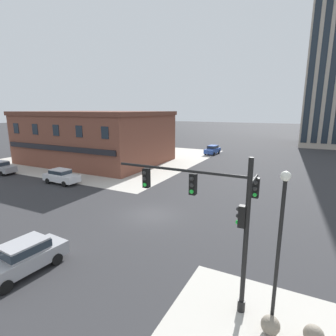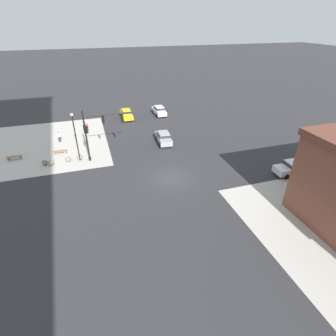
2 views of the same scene
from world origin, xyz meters
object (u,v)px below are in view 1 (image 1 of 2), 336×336
object	(u,v)px
traffic_signal_main	(220,212)
car_main_southbound_near	(0,167)
car_main_northbound_far	(213,149)
street_lamp_corner_near	(280,237)
car_main_southbound_far	(23,256)
car_cross_westbound	(61,176)
bollard_sphere_curb_a	(270,325)
bollard_sphere_curb_b	(314,335)

from	to	relation	value
traffic_signal_main	car_main_southbound_near	size ratio (longest dim) A/B	1.48
car_main_northbound_far	street_lamp_corner_near	bearing A→B (deg)	-69.17
car_main_southbound_far	car_main_southbound_near	bearing A→B (deg)	151.02
traffic_signal_main	street_lamp_corner_near	distance (m)	2.48
car_main_southbound_far	car_cross_westbound	bearing A→B (deg)	132.59
car_main_southbound_near	street_lamp_corner_near	bearing A→B (deg)	-17.14
traffic_signal_main	bollard_sphere_curb_a	size ratio (longest dim) A/B	9.32
street_lamp_corner_near	car_main_northbound_far	world-z (taller)	street_lamp_corner_near
car_main_southbound_near	car_cross_westbound	world-z (taller)	same
bollard_sphere_curb_a	car_main_northbound_far	distance (m)	41.83
car_main_southbound_near	car_main_northbound_far	bearing A→B (deg)	54.02
bollard_sphere_curb_b	car_main_southbound_near	bearing A→B (deg)	163.42
car_main_northbound_far	car_cross_westbound	distance (m)	29.24
traffic_signal_main	car_main_southbound_far	size ratio (longest dim) A/B	1.47
bollard_sphere_curb_a	bollard_sphere_curb_b	world-z (taller)	same
bollard_sphere_curb_b	car_main_southbound_far	world-z (taller)	car_main_southbound_far
bollard_sphere_curb_a	car_main_southbound_near	xyz separation A→B (m)	(-35.10, 11.12, 0.56)
street_lamp_corner_near	car_main_southbound_far	world-z (taller)	street_lamp_corner_near
bollard_sphere_curb_b	car_cross_westbound	world-z (taller)	car_cross_westbound
bollard_sphere_curb_a	bollard_sphere_curb_b	xyz separation A→B (m)	(1.46, 0.23, 0.00)
street_lamp_corner_near	car_main_northbound_far	distance (m)	41.66
car_main_northbound_far	car_main_southbound_far	size ratio (longest dim) A/B	1.00
car_main_southbound_near	car_cross_westbound	distance (m)	11.11
bollard_sphere_curb_a	car_main_southbound_near	world-z (taller)	car_main_southbound_near
traffic_signal_main	car_main_northbound_far	bearing A→B (deg)	107.95
bollard_sphere_curb_a	car_cross_westbound	size ratio (longest dim) A/B	0.16
car_main_northbound_far	traffic_signal_main	bearing A→B (deg)	-72.05
street_lamp_corner_near	car_main_southbound_near	size ratio (longest dim) A/B	1.41
traffic_signal_main	street_lamp_corner_near	world-z (taller)	traffic_signal_main
car_main_southbound_near	traffic_signal_main	bearing A→B (deg)	-17.38
traffic_signal_main	car_main_northbound_far	world-z (taller)	traffic_signal_main
bollard_sphere_curb_b	street_lamp_corner_near	bearing A→B (deg)	177.63
car_main_northbound_far	bollard_sphere_curb_a	bearing A→B (deg)	-69.33
car_main_northbound_far	car_cross_westbound	xyz separation A→B (m)	(-9.23, -27.74, 0.00)
bollard_sphere_curb_a	bollard_sphere_curb_b	distance (m)	1.48
traffic_signal_main	bollard_sphere_curb_a	bearing A→B (deg)	-20.30
bollard_sphere_curb_a	car_main_southbound_far	distance (m)	12.10
car_main_southbound_near	car_cross_westbound	bearing A→B (deg)	1.42
bollard_sphere_curb_a	car_main_southbound_far	bearing A→B (deg)	-171.93
car_main_southbound_near	car_cross_westbound	xyz separation A→B (m)	(11.10, 0.28, 0.00)
bollard_sphere_curb_a	car_cross_westbound	xyz separation A→B (m)	(-24.00, 11.40, 0.56)
bollard_sphere_curb_a	car_cross_westbound	world-z (taller)	car_cross_westbound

